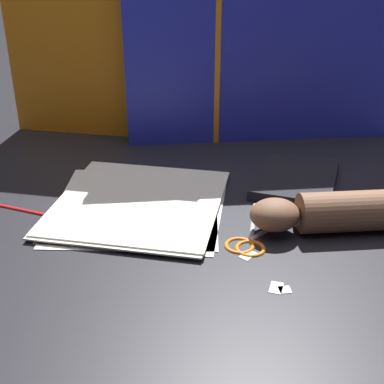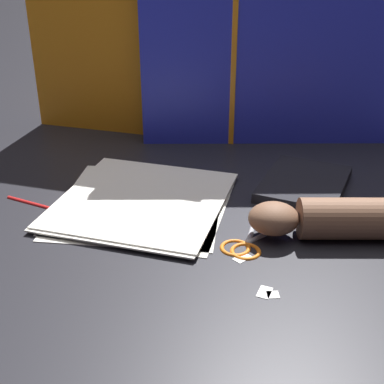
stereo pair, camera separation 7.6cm
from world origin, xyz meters
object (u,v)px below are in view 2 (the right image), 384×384
(scissors, at_px, (249,239))
(hand_forearm, at_px, (349,219))
(book_closed, at_px, (304,184))
(paper_stack, at_px, (142,201))

(scissors, xyz_separation_m, hand_forearm, (0.16, 0.05, 0.03))
(book_closed, distance_m, scissors, 0.23)
(book_closed, bearing_deg, scissors, -112.25)
(paper_stack, xyz_separation_m, book_closed, (0.30, 0.12, 0.00))
(book_closed, relative_size, hand_forearm, 0.71)
(paper_stack, height_order, book_closed, book_closed)
(paper_stack, distance_m, scissors, 0.23)
(book_closed, xyz_separation_m, hand_forearm, (0.07, -0.17, 0.02))
(paper_stack, relative_size, book_closed, 1.49)
(hand_forearm, bearing_deg, scissors, -163.91)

